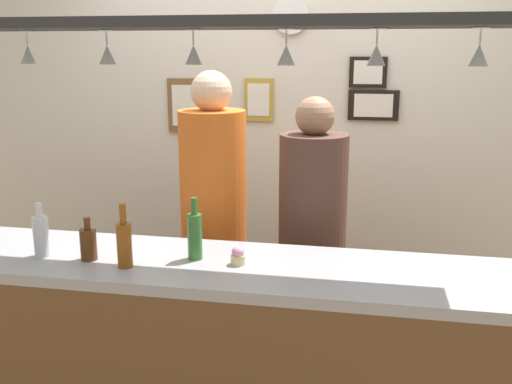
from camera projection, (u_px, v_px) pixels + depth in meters
name	position (u px, v px, depth m)	size (l,w,h in m)	color
back_wall	(286.00, 138.00, 3.64)	(4.40, 0.06, 2.60)	silver
bar_counter	(227.00, 355.00, 2.26)	(2.70, 0.55, 1.00)	#99999E
overhead_glass_rack	(236.00, 23.00, 2.15)	(2.20, 0.36, 0.04)	black
hanging_wineglass_far_left	(28.00, 53.00, 2.39)	(0.07, 0.07, 0.13)	silver
hanging_wineglass_left	(107.00, 53.00, 2.29)	(0.07, 0.07, 0.13)	silver
hanging_wineglass_center_left	(194.00, 54.00, 2.24)	(0.07, 0.07, 0.13)	silver
hanging_wineglass_center	(286.00, 54.00, 2.14)	(0.07, 0.07, 0.13)	silver
hanging_wineglass_center_right	(376.00, 54.00, 2.10)	(0.07, 0.07, 0.13)	silver
hanging_wineglass_right	(479.00, 54.00, 2.01)	(0.07, 0.07, 0.13)	silver
person_left_orange_shirt	(213.00, 206.00, 2.98)	(0.34, 0.34, 1.75)	#2D334C
person_right_brown_shirt	(312.00, 226.00, 2.91)	(0.34, 0.34, 1.63)	#2D334C
bottle_soda_clear	(41.00, 235.00, 2.39)	(0.06, 0.06, 0.23)	silver
bottle_beer_green_import	(195.00, 235.00, 2.36)	(0.06, 0.06, 0.26)	#336B2D
bottle_beer_amber_tall	(124.00, 243.00, 2.27)	(0.06, 0.06, 0.26)	brown
bottle_beer_brown_stubby	(88.00, 243.00, 2.36)	(0.07, 0.07, 0.18)	#512D14
cupcake	(238.00, 256.00, 2.31)	(0.06, 0.06, 0.08)	beige
picture_frame_crest	(259.00, 100.00, 3.57)	(0.18, 0.02, 0.26)	#B29338
picture_frame_upper_small	(368.00, 72.00, 3.41)	(0.22, 0.02, 0.18)	black
picture_frame_lower_pair	(373.00, 105.00, 3.45)	(0.30, 0.02, 0.18)	black
picture_frame_caricature	(188.00, 106.00, 3.66)	(0.26, 0.02, 0.34)	brown
wall_clock	(291.00, 15.00, 3.41)	(0.22, 0.22, 0.03)	white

